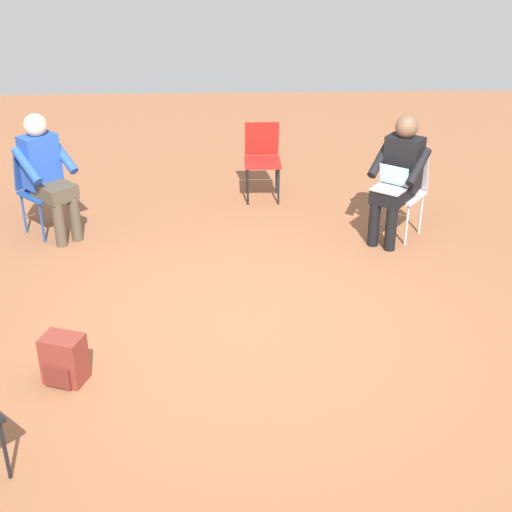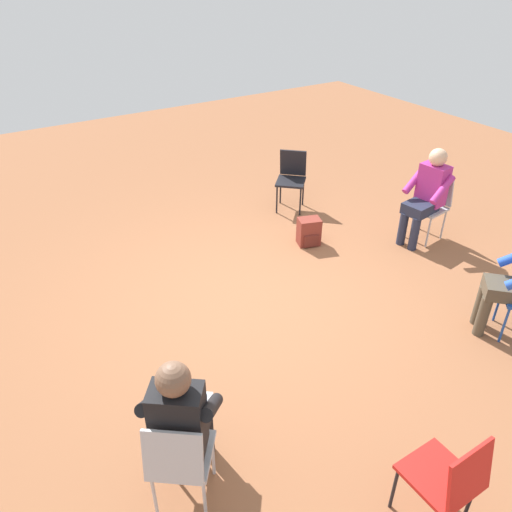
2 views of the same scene
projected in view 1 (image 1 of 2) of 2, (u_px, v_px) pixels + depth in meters
ground_plane at (245, 325)px, 5.72m from camera, size 15.28×15.28×0.00m
chair_northwest at (404, 187)px, 7.09m from camera, size 0.58×0.57×0.85m
chair_west at (262, 155)px, 7.97m from camera, size 0.44×0.40×0.85m
chair_southwest at (40, 185)px, 7.14m from camera, size 0.58×0.58×0.85m
person_with_laptop at (398, 173)px, 6.88m from camera, size 0.64×0.63×1.24m
person_in_blue at (46, 171)px, 6.94m from camera, size 0.63×0.63×1.24m
backpack_near_laptop_user at (65, 362)px, 5.00m from camera, size 0.30×0.33×0.36m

